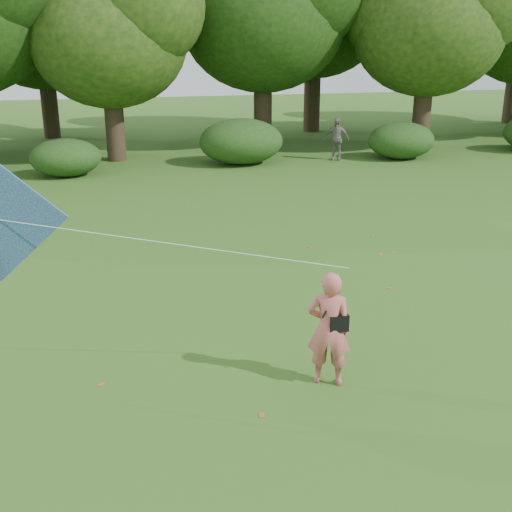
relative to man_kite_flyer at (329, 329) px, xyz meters
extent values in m
plane|color=#265114|center=(-0.29, -0.15, -0.90)|extent=(100.00, 100.00, 0.00)
imported|color=#C75D5E|center=(0.00, 0.00, 0.00)|extent=(0.78, 0.66, 1.81)
imported|color=gray|center=(6.87, 17.65, 0.00)|extent=(1.13, 0.91, 1.80)
cube|color=black|center=(0.12, -0.03, 0.11)|extent=(0.30, 0.20, 0.26)
cylinder|color=black|center=(0.00, -0.04, 0.46)|extent=(0.33, 0.14, 0.47)
cylinder|color=white|center=(-2.22, 0.54, 1.35)|extent=(4.94, 1.20, 0.77)
cylinder|color=#3A2D1E|center=(-2.29, 19.85, 0.67)|extent=(0.80, 0.80, 3.15)
ellipsoid|color=#1E3F11|center=(-2.29, 19.85, 4.01)|extent=(6.40, 6.40, 5.44)
cylinder|color=#3A2D1E|center=(4.71, 21.85, 0.93)|extent=(0.86, 0.86, 3.67)
ellipsoid|color=#1E3F11|center=(4.71, 21.85, 4.86)|extent=(7.60, 7.60, 6.46)
cylinder|color=#3A2D1E|center=(11.71, 19.35, 0.81)|extent=(0.83, 0.83, 3.43)
ellipsoid|color=#1E3F11|center=(11.71, 19.35, 4.40)|extent=(6.80, 6.80, 5.78)
cylinder|color=#3A2D1E|center=(-5.29, 27.35, 0.85)|extent=(0.84, 0.84, 3.50)
ellipsoid|color=#1E3F11|center=(-5.29, 27.35, 4.52)|extent=(7.00, 7.00, 5.95)
cylinder|color=#3A2D1E|center=(8.71, 26.35, 1.11)|extent=(0.90, 0.90, 4.02)
ellipsoid|color=#1E3F11|center=(8.71, 26.35, 5.27)|extent=(7.80, 7.80, 6.63)
cylinder|color=#3A2D1E|center=(21.71, 26.85, 0.88)|extent=(0.85, 0.85, 3.57)
ellipsoid|color=#264919|center=(-4.29, 16.95, -0.19)|extent=(2.66, 2.09, 1.42)
ellipsoid|color=#264919|center=(2.71, 17.75, 0.03)|extent=(3.50, 2.75, 1.88)
ellipsoid|color=#264919|center=(9.71, 17.25, -0.12)|extent=(2.94, 2.31, 1.58)
cube|color=#915827|center=(2.63, 3.34, -0.90)|extent=(0.14, 0.13, 0.01)
cube|color=#915827|center=(3.74, 5.49, -0.90)|extent=(0.12, 0.09, 0.01)
cube|color=#915827|center=(-0.48, 11.23, -0.90)|extent=(0.14, 0.14, 0.01)
cube|color=#915827|center=(-1.21, -0.65, -0.90)|extent=(0.10, 0.13, 0.01)
cube|color=#915827|center=(3.37, 5.44, -0.90)|extent=(0.09, 0.13, 0.01)
cube|color=#915827|center=(1.87, 6.42, -0.90)|extent=(0.12, 0.14, 0.01)
cube|color=#915827|center=(-3.39, 0.76, -0.90)|extent=(0.14, 0.14, 0.01)
cube|color=#915827|center=(3.82, 6.89, -0.90)|extent=(0.12, 0.14, 0.01)
camera|label=1|loc=(-3.20, -8.21, 4.16)|focal=45.00mm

